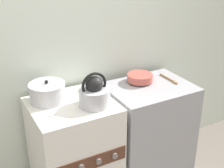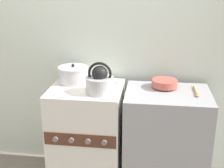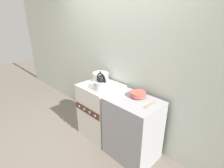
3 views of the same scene
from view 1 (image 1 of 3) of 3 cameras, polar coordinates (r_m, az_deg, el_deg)
wall_back at (r=2.45m, az=-10.89°, el=7.15°), size 7.00×0.06×2.50m
stove at (r=2.52m, az=-6.82°, el=-12.65°), size 0.60×0.58×0.90m
counter at (r=2.78m, az=6.52°, el=-8.79°), size 0.69×0.53×0.89m
kettle at (r=2.20m, az=-3.18°, el=-1.77°), size 0.28×0.23×0.25m
cooking_pot at (r=2.31m, az=-11.73°, el=-1.51°), size 0.26×0.26×0.17m
enamel_bowl at (r=2.61m, az=5.13°, el=1.17°), size 0.21×0.21×0.07m
wooden_spoon at (r=2.70m, az=10.57°, el=0.85°), size 0.03×0.24×0.02m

